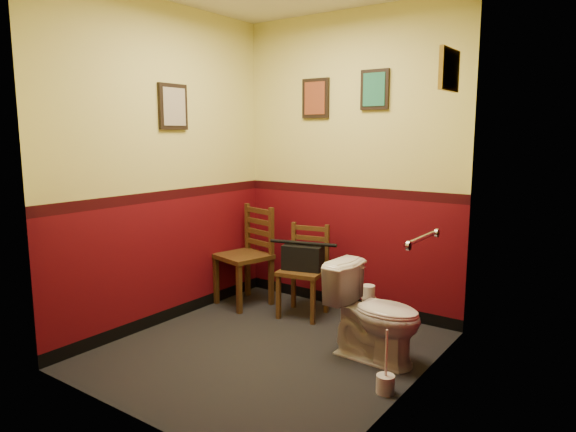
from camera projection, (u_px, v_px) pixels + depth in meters
name	position (u px, v px, depth m)	size (l,w,h in m)	color
floor	(269.00, 350.00, 3.90)	(2.20, 2.40, 0.00)	black
wall_back	(349.00, 164.00, 4.65)	(2.20, 2.70, 0.00)	#540810
wall_front	(130.00, 186.00, 2.72)	(2.20, 2.70, 0.00)	#540810
wall_left	(165.00, 167.00, 4.32)	(2.40, 2.70, 0.00)	#540810
wall_right	(414.00, 181.00, 3.06)	(2.40, 2.70, 0.00)	#540810
grab_bar	(421.00, 239.00, 3.34)	(0.05, 0.56, 0.06)	silver
framed_print_back_a	(315.00, 98.00, 4.74)	(0.28, 0.04, 0.36)	black
framed_print_back_b	(375.00, 90.00, 4.39)	(0.26, 0.04, 0.34)	black
framed_print_left	(173.00, 107.00, 4.31)	(0.04, 0.30, 0.38)	black
framed_print_right	(449.00, 70.00, 3.44)	(0.04, 0.34, 0.28)	olive
toilet	(375.00, 314.00, 3.69)	(0.39, 0.70, 0.69)	white
toilet_brush	(385.00, 383.00, 3.24)	(0.12, 0.12, 0.42)	silver
chair_left	(247.00, 255.00, 4.91)	(0.53, 0.53, 0.94)	#503318
chair_right	(304.00, 270.00, 4.61)	(0.45, 0.45, 0.82)	#503318
handbag	(303.00, 257.00, 4.56)	(0.38, 0.26, 0.26)	black
tp_stack	(369.00, 306.00, 4.47)	(0.25, 0.15, 0.33)	silver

